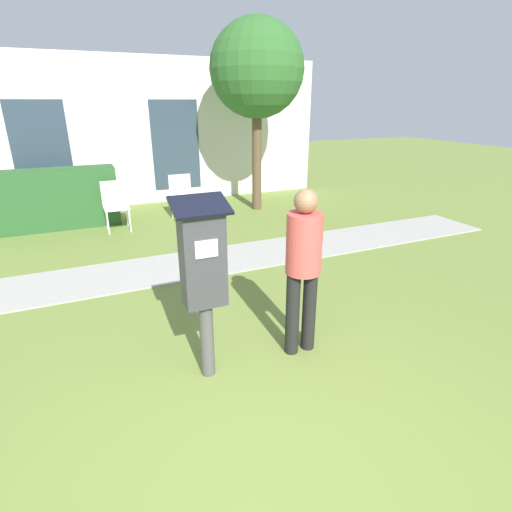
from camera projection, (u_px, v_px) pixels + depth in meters
name	position (u px, v px, depth m)	size (l,w,h in m)	color
ground_plane	(269.00, 494.00, 2.47)	(40.00, 40.00, 0.00)	olive
sidewalk	(154.00, 270.00, 5.69)	(12.00, 1.10, 0.02)	#A3A099
building_facade	(110.00, 134.00, 8.76)	(10.00, 0.26, 3.20)	silver
parking_meter	(203.00, 268.00, 3.19)	(0.44, 0.31, 1.59)	#4C4C4C
person_standing	(303.00, 261.00, 3.57)	(0.32, 0.32, 1.58)	black
outdoor_chair_left	(115.00, 202.00, 7.37)	(0.44, 0.44, 0.90)	white
outdoor_chair_middle	(182.00, 194.00, 8.00)	(0.44, 0.44, 0.90)	white
hedge_row	(48.00, 200.00, 7.44)	(2.45, 0.60, 1.10)	#285628
tree	(257.00, 70.00, 7.97)	(1.90, 1.90, 3.82)	brown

